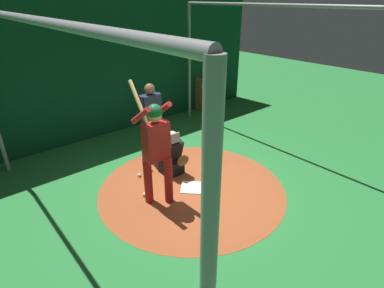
{
  "coord_description": "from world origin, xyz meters",
  "views": [
    {
      "loc": [
        3.81,
        -3.27,
        3.37
      ],
      "look_at": [
        0.0,
        0.0,
        0.95
      ],
      "focal_mm": 28.78,
      "sensor_mm": 36.0,
      "label": 1
    }
  ],
  "objects_px": {
    "catcher": "(172,157)",
    "baseball_0": "(144,194)",
    "batter": "(156,145)",
    "umpire": "(151,119)",
    "baseball_2": "(139,175)",
    "bat_rack": "(199,95)",
    "baseball_1": "(151,169)",
    "home_plate": "(192,187)"
  },
  "relations": [
    {
      "from": "catcher",
      "to": "baseball_0",
      "type": "distance_m",
      "value": 1.02
    },
    {
      "from": "batter",
      "to": "umpire",
      "type": "height_order",
      "value": "batter"
    },
    {
      "from": "umpire",
      "to": "baseball_2",
      "type": "height_order",
      "value": "umpire"
    },
    {
      "from": "umpire",
      "to": "bat_rack",
      "type": "xyz_separation_m",
      "value": [
        -1.91,
        3.09,
        -0.5
      ]
    },
    {
      "from": "baseball_1",
      "to": "umpire",
      "type": "bearing_deg",
      "value": 138.94
    },
    {
      "from": "home_plate",
      "to": "catcher",
      "type": "relative_size",
      "value": 0.43
    },
    {
      "from": "catcher",
      "to": "baseball_1",
      "type": "relative_size",
      "value": 13.13
    },
    {
      "from": "umpire",
      "to": "baseball_1",
      "type": "relative_size",
      "value": 23.87
    },
    {
      "from": "batter",
      "to": "home_plate",
      "type": "bearing_deg",
      "value": 83.88
    },
    {
      "from": "catcher",
      "to": "baseball_0",
      "type": "xyz_separation_m",
      "value": [
        0.31,
        -0.91,
        -0.34
      ]
    },
    {
      "from": "batter",
      "to": "umpire",
      "type": "xyz_separation_m",
      "value": [
        -1.35,
        0.81,
        -0.14
      ]
    },
    {
      "from": "bat_rack",
      "to": "baseball_1",
      "type": "bearing_deg",
      "value": -56.22
    },
    {
      "from": "bat_rack",
      "to": "baseball_0",
      "type": "height_order",
      "value": "bat_rack"
    },
    {
      "from": "umpire",
      "to": "baseball_2",
      "type": "xyz_separation_m",
      "value": [
        0.41,
        -0.64,
        -0.95
      ]
    },
    {
      "from": "umpire",
      "to": "baseball_0",
      "type": "bearing_deg",
      "value": -41.26
    },
    {
      "from": "baseball_0",
      "to": "bat_rack",
      "type": "bearing_deg",
      "value": 126.45
    },
    {
      "from": "catcher",
      "to": "bat_rack",
      "type": "relative_size",
      "value": 0.92
    },
    {
      "from": "umpire",
      "to": "baseball_2",
      "type": "bearing_deg",
      "value": -57.29
    },
    {
      "from": "catcher",
      "to": "home_plate",
      "type": "bearing_deg",
      "value": -4.42
    },
    {
      "from": "catcher",
      "to": "umpire",
      "type": "distance_m",
      "value": 0.97
    },
    {
      "from": "bat_rack",
      "to": "baseball_1",
      "type": "height_order",
      "value": "bat_rack"
    },
    {
      "from": "batter",
      "to": "catcher",
      "type": "bearing_deg",
      "value": 127.5
    },
    {
      "from": "batter",
      "to": "bat_rack",
      "type": "xyz_separation_m",
      "value": [
        -3.26,
        3.9,
        -0.64
      ]
    },
    {
      "from": "baseball_1",
      "to": "batter",
      "type": "bearing_deg",
      "value": -26.18
    },
    {
      "from": "home_plate",
      "to": "baseball_0",
      "type": "relative_size",
      "value": 5.68
    },
    {
      "from": "umpire",
      "to": "baseball_1",
      "type": "distance_m",
      "value": 1.08
    },
    {
      "from": "catcher",
      "to": "bat_rack",
      "type": "height_order",
      "value": "bat_rack"
    },
    {
      "from": "baseball_1",
      "to": "baseball_2",
      "type": "distance_m",
      "value": 0.31
    },
    {
      "from": "baseball_1",
      "to": "bat_rack",
      "type": "bearing_deg",
      "value": 123.78
    },
    {
      "from": "catcher",
      "to": "umpire",
      "type": "relative_size",
      "value": 0.55
    },
    {
      "from": "batter",
      "to": "baseball_0",
      "type": "bearing_deg",
      "value": -156.49
    },
    {
      "from": "catcher",
      "to": "baseball_1",
      "type": "distance_m",
      "value": 0.59
    },
    {
      "from": "catcher",
      "to": "bat_rack",
      "type": "distance_m",
      "value": 4.11
    },
    {
      "from": "catcher",
      "to": "umpire",
      "type": "bearing_deg",
      "value": 177.73
    },
    {
      "from": "baseball_0",
      "to": "baseball_1",
      "type": "xyz_separation_m",
      "value": [
        -0.68,
        0.6,
        0.0
      ]
    },
    {
      "from": "catcher",
      "to": "baseball_2",
      "type": "distance_m",
      "value": 0.78
    },
    {
      "from": "home_plate",
      "to": "umpire",
      "type": "xyz_separation_m",
      "value": [
        -1.43,
        0.08,
        0.98
      ]
    },
    {
      "from": "bat_rack",
      "to": "batter",
      "type": "bearing_deg",
      "value": -50.12
    },
    {
      "from": "catcher",
      "to": "baseball_2",
      "type": "height_order",
      "value": "catcher"
    },
    {
      "from": "home_plate",
      "to": "catcher",
      "type": "height_order",
      "value": "catcher"
    },
    {
      "from": "baseball_0",
      "to": "home_plate",
      "type": "bearing_deg",
      "value": 66.85
    },
    {
      "from": "umpire",
      "to": "baseball_2",
      "type": "relative_size",
      "value": 23.87
    }
  ]
}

